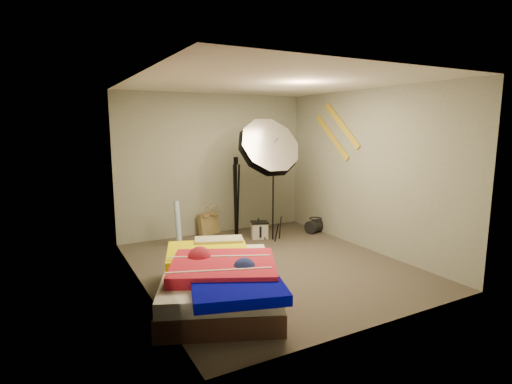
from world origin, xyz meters
TOP-DOWN VIEW (x-y plane):
  - floor at (0.00, 0.00)m, footprint 4.00×4.00m
  - ceiling at (0.00, 0.00)m, footprint 4.00×4.00m
  - wall_back at (0.00, 2.00)m, footprint 3.50×0.00m
  - wall_front at (0.00, -2.00)m, footprint 3.50×0.00m
  - wall_left at (-1.75, 0.00)m, footprint 0.00×4.00m
  - wall_right at (1.75, 0.00)m, footprint 0.00×4.00m
  - tote_bag at (-0.17, 1.90)m, footprint 0.42×0.27m
  - wrapping_roll at (-0.88, 1.44)m, footprint 0.09×0.22m
  - camera_case at (0.52, 1.25)m, footprint 0.32×0.27m
  - duffel_bag at (1.63, 1.13)m, footprint 0.44×0.35m
  - wall_stripe_upper at (1.73, 0.60)m, footprint 0.02×0.91m
  - wall_stripe_lower at (1.73, 0.85)m, footprint 0.02×0.91m
  - bed at (-1.09, -0.76)m, footprint 1.80×2.17m
  - photo_umbrella at (0.50, 0.96)m, footprint 1.29×0.99m
  - camera_tripod at (0.26, 1.65)m, footprint 0.10×0.10m

SIDE VIEW (x-z plane):
  - floor at x=0.00m, z-range 0.00..0.00m
  - duffel_bag at x=1.63m, z-range 0.00..0.23m
  - camera_case at x=0.52m, z-range 0.00..0.27m
  - tote_bag at x=-0.17m, z-range -0.01..0.40m
  - bed at x=-1.09m, z-range 0.00..0.52m
  - wrapping_roll at x=-0.88m, z-range 0.00..0.75m
  - camera_tripod at x=0.26m, z-range 0.10..1.51m
  - wall_back at x=0.00m, z-range -0.50..3.00m
  - wall_front at x=0.00m, z-range -0.50..3.00m
  - wall_left at x=-1.75m, z-range -0.75..3.25m
  - wall_right at x=1.75m, z-range -0.75..3.25m
  - photo_umbrella at x=0.50m, z-range 0.47..2.65m
  - wall_stripe_lower at x=1.73m, z-range 1.36..2.14m
  - wall_stripe_upper at x=1.73m, z-range 1.56..2.34m
  - ceiling at x=0.00m, z-range 2.50..2.50m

